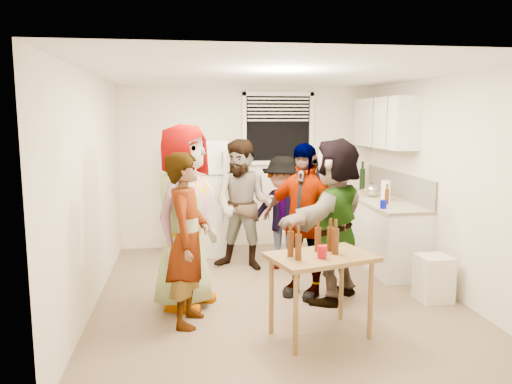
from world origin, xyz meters
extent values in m
cube|color=white|center=(-0.75, 1.88, 0.85)|extent=(0.70, 0.70, 1.70)
cube|color=white|center=(1.70, 1.15, 0.43)|extent=(0.60, 2.20, 0.86)
cube|color=beige|center=(1.70, 1.15, 0.88)|extent=(0.64, 2.22, 0.04)
cube|color=#A9A69A|center=(1.99, 1.15, 1.08)|extent=(0.03, 2.20, 0.36)
cube|color=white|center=(1.83, 1.35, 1.95)|extent=(0.34, 1.60, 0.70)
cylinder|color=white|center=(1.68, 0.85, 0.90)|extent=(0.13, 0.13, 0.28)
cylinder|color=black|center=(1.75, 1.96, 0.90)|extent=(0.08, 0.08, 0.33)
cylinder|color=#47230C|center=(1.60, 0.63, 0.90)|extent=(0.05, 0.05, 0.20)
cylinder|color=#0308B6|center=(1.44, 0.34, 0.90)|extent=(0.08, 0.08, 0.11)
cube|color=#EFCC58|center=(1.92, 1.41, 0.97)|extent=(0.02, 0.17, 0.14)
cube|color=silver|center=(1.72, -0.47, 0.25)|extent=(0.36, 0.36, 0.51)
cylinder|color=#47230C|center=(0.35, -1.18, 0.78)|extent=(0.06, 0.06, 0.24)
cylinder|color=#A10C16|center=(0.20, -1.29, 0.78)|extent=(0.09, 0.09, 0.11)
imported|color=gray|center=(-1.02, -0.24, 0.00)|extent=(2.18, 1.80, 0.62)
imported|color=#141933|center=(-0.99, -0.72, 0.00)|extent=(1.80, 1.00, 0.41)
imported|color=#523727|center=(-0.24, 0.99, 0.00)|extent=(1.48, 1.94, 0.66)
imported|color=#414146|center=(0.28, 0.93, 0.00)|extent=(1.53, 1.80, 0.57)
imported|color=black|center=(0.31, -0.11, 0.00)|extent=(1.91, 2.00, 0.43)
imported|color=#CE8055|center=(0.62, -0.27, 0.00)|extent=(2.47, 2.46, 0.53)
camera|label=1|loc=(-1.00, -5.48, 2.03)|focal=35.00mm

